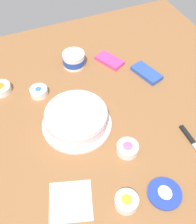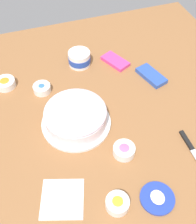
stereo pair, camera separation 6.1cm
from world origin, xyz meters
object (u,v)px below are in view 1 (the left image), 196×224
object	(u,v)px
sprinkle_bowl_orange	(1,88)
sprinkle_bowl_blue	(39,91)
frosted_cake	(76,118)
sprinkle_bowl_pink	(128,148)
frosting_tub_lid	(165,193)
paper_napkin	(71,201)
sprinkle_bowl_yellow	(126,201)
spreading_knife	(194,144)
candy_box_lower	(147,73)
candy_box_upper	(110,60)
frosting_tub	(74,59)

from	to	relation	value
sprinkle_bowl_orange	sprinkle_bowl_blue	bearing A→B (deg)	-119.38
frosted_cake	sprinkle_bowl_pink	size ratio (longest dim) A/B	3.41
frosting_tub_lid	paper_napkin	xyz separation A→B (m)	(0.11, 0.32, -0.00)
sprinkle_bowl_yellow	spreading_knife	bearing A→B (deg)	-72.69
frosting_tub_lid	sprinkle_bowl_pink	distance (m)	0.22
frosted_cake	sprinkle_bowl_pink	distance (m)	0.25
spreading_knife	candy_box_lower	size ratio (longest dim) A/B	1.50
sprinkle_bowl_orange	paper_napkin	xyz separation A→B (m)	(-0.64, -0.12, -0.02)
candy_box_lower	frosting_tub_lid	bearing A→B (deg)	139.85
frosting_tub_lid	spreading_knife	distance (m)	0.26
sprinkle_bowl_blue	sprinkle_bowl_orange	bearing A→B (deg)	60.62
frosted_cake	sprinkle_bowl_yellow	size ratio (longest dim) A/B	3.58
candy_box_lower	candy_box_upper	xyz separation A→B (m)	(0.16, 0.13, -0.00)
frosted_cake	frosting_tub_lid	world-z (taller)	frosted_cake
spreading_knife	sprinkle_bowl_pink	size ratio (longest dim) A/B	2.71
sprinkle_bowl_blue	sprinkle_bowl_orange	xyz separation A→B (m)	(0.09, 0.16, -0.00)
sprinkle_bowl_orange	sprinkle_bowl_yellow	world-z (taller)	sprinkle_bowl_yellow
sprinkle_bowl_yellow	paper_napkin	bearing A→B (deg)	64.31
sprinkle_bowl_orange	sprinkle_bowl_yellow	xyz separation A→B (m)	(-0.72, -0.30, 0.00)
frosted_cake	candy_box_lower	distance (m)	0.46
frosting_tub_lid	candy_box_upper	xyz separation A→B (m)	(0.74, -0.12, 0.00)
frosting_tub	candy_box_lower	distance (m)	0.38
sprinkle_bowl_pink	frosting_tub_lid	bearing A→B (deg)	-168.75
sprinkle_bowl_orange	paper_napkin	bearing A→B (deg)	-169.06
frosting_tub	frosted_cake	bearing A→B (deg)	161.89
sprinkle_bowl_yellow	candy_box_upper	world-z (taller)	sprinkle_bowl_yellow
sprinkle_bowl_yellow	candy_box_lower	bearing A→B (deg)	-35.33
candy_box_upper	candy_box_lower	bearing A→B (deg)	-166.99
paper_napkin	frosting_tub	bearing A→B (deg)	-20.84
sprinkle_bowl_pink	sprinkle_bowl_yellow	bearing A→B (deg)	152.11
frosting_tub_lid	frosted_cake	bearing A→B (deg)	23.61
frosting_tub	candy_box_upper	bearing A→B (deg)	-104.82
paper_napkin	frosted_cake	bearing A→B (deg)	-24.02
frosting_tub	sprinkle_bowl_blue	xyz separation A→B (m)	(-0.13, 0.22, -0.02)
frosted_cake	sprinkle_bowl_blue	distance (m)	0.26
frosting_tub	sprinkle_bowl_blue	bearing A→B (deg)	120.95
frosted_cake	spreading_knife	bearing A→B (deg)	-124.64
spreading_knife	sprinkle_bowl_orange	world-z (taller)	sprinkle_bowl_orange
frosting_tub	frosting_tub_lid	world-z (taller)	frosting_tub
spreading_knife	sprinkle_bowl_pink	world-z (taller)	sprinkle_bowl_pink
sprinkle_bowl_pink	paper_napkin	xyz separation A→B (m)	(-0.11, 0.28, -0.02)
frosting_tub	sprinkle_bowl_yellow	size ratio (longest dim) A/B	1.38
frosted_cake	sprinkle_bowl_orange	distance (m)	0.42
frosting_tub	spreading_knife	bearing A→B (deg)	-156.72
sprinkle_bowl_yellow	paper_napkin	xyz separation A→B (m)	(0.08, 0.18, -0.02)
sprinkle_bowl_pink	candy_box_lower	bearing A→B (deg)	-38.76
sprinkle_bowl_orange	candy_box_lower	world-z (taller)	sprinkle_bowl_orange
sprinkle_bowl_pink	frosted_cake	bearing A→B (deg)	34.53
sprinkle_bowl_blue	sprinkle_bowl_yellow	world-z (taller)	sprinkle_bowl_yellow
sprinkle_bowl_yellow	candy_box_lower	distance (m)	0.68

